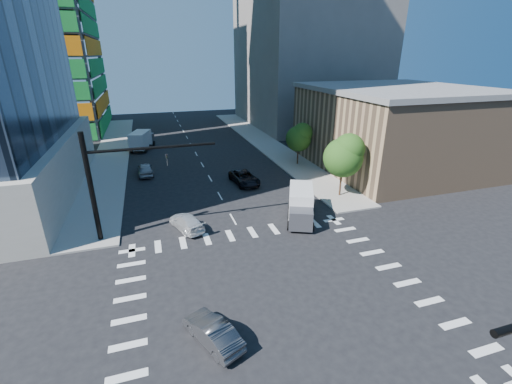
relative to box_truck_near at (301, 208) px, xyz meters
name	(u,v)px	position (x,y,z in m)	size (l,w,h in m)	color
ground	(279,300)	(-5.97, -9.95, -1.27)	(160.00, 160.00, 0.00)	black
road_markings	(279,300)	(-5.97, -9.95, -1.26)	(20.00, 20.00, 0.01)	silver
sidewalk_ne	(264,142)	(6.53, 30.05, -1.19)	(5.00, 60.00, 0.15)	#989490
sidewalk_nw	(113,153)	(-18.47, 30.05, -1.19)	(5.00, 60.00, 0.15)	#989490
commercial_building	(394,127)	(19.03, 12.05, 4.05)	(20.50, 22.50, 10.60)	#907053
bg_building_ne	(306,57)	(21.03, 45.05, 12.73)	(24.00, 30.00, 28.00)	slate
signal_mast_nw	(110,177)	(-15.97, 1.55, 4.23)	(10.20, 0.40, 9.00)	black
tree_south	(345,155)	(6.66, 3.95, 3.42)	(4.16, 4.16, 6.82)	#382316
tree_north	(300,137)	(6.96, 15.95, 2.72)	(3.54, 3.52, 5.78)	#382316
car_nb_far	(244,178)	(-2.35, 11.00, -0.53)	(2.46, 5.34, 1.48)	black
car_sb_near	(187,222)	(-10.34, 1.43, -0.61)	(1.83, 4.50, 1.31)	silver
car_sb_mid	(145,169)	(-13.64, 17.84, -0.48)	(1.85, 4.59, 1.56)	gray
car_sb_cross	(213,332)	(-10.57, -12.05, -0.60)	(1.42, 4.06, 1.34)	#434448
box_truck_near	(301,208)	(0.00, 0.00, 0.00)	(4.34, 5.93, 2.86)	black
box_truck_far	(143,141)	(-13.80, 31.48, 0.08)	(4.09, 6.26, 3.04)	black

